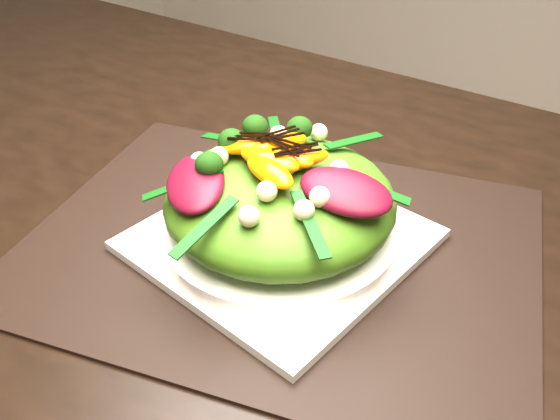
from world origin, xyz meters
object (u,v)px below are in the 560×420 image
Objects in this scene: plate_base at (280,239)px; salad_bowl at (280,229)px; dining_table at (154,180)px; lettuce_mound at (280,200)px; placemat at (280,245)px; orange_segment at (297,146)px.

plate_base is 0.01m from salad_bowl.
salad_bowl is (0.23, -0.04, 0.04)m from dining_table.
lettuce_mound reaches higher than salad_bowl.
orange_segment reaches higher than placemat.
lettuce_mound is (0.00, 0.00, 0.04)m from salad_bowl.
plate_base is 1.10× the size of lettuce_mound.
salad_bowl is at bearing 180.00° from plate_base.
dining_table is at bearing 170.24° from placemat.
lettuce_mound is 3.66× the size of orange_segment.
salad_bowl is 0.09m from orange_segment.
orange_segment is (-0.00, 0.03, 0.08)m from salad_bowl.
orange_segment is (0.22, -0.01, 0.13)m from dining_table.
salad_bowl reaches higher than plate_base.
dining_table is 0.23m from placemat.
dining_table is 0.24m from lettuce_mound.
dining_table reaches higher than placemat.
dining_table is at bearing 170.24° from lettuce_mound.
orange_segment reaches higher than lettuce_mound.
salad_bowl is at bearing -86.92° from orange_segment.
lettuce_mound is at bearing -9.76° from dining_table.
placemat is at bearing 90.00° from plate_base.
orange_segment is (-0.00, 0.03, 0.10)m from plate_base.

